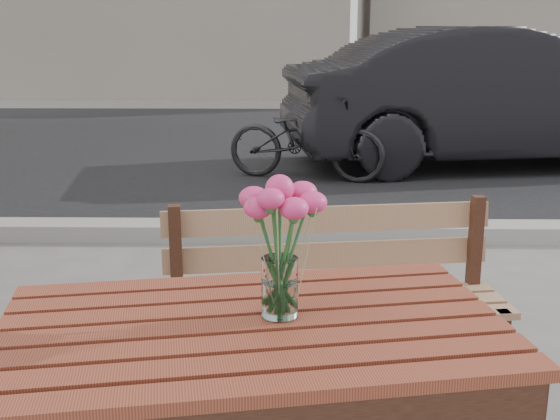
# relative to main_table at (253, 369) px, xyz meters

# --- Properties ---
(street) EXTENTS (30.00, 8.12, 0.12)m
(street) POSITION_rel_main_table_xyz_m (0.24, 5.24, -0.61)
(street) COLOR black
(street) RESTS_ON ground
(main_table) EXTENTS (1.36, 0.94, 0.77)m
(main_table) POSITION_rel_main_table_xyz_m (0.00, 0.00, 0.00)
(main_table) COLOR maroon
(main_table) RESTS_ON ground
(main_bench) EXTENTS (1.38, 0.58, 0.83)m
(main_bench) POSITION_rel_main_table_xyz_m (0.26, 1.00, -0.14)
(main_bench) COLOR #9A7150
(main_bench) RESTS_ON ground
(main_vase) EXTENTS (0.20, 0.20, 0.36)m
(main_vase) POSITION_rel_main_table_xyz_m (0.07, 0.04, 0.35)
(main_vase) COLOR white
(main_vase) RESTS_ON main_table
(parked_car) EXTENTS (4.63, 2.20, 1.47)m
(parked_car) POSITION_rel_main_table_xyz_m (2.27, 5.98, 0.09)
(parked_car) COLOR black
(parked_car) RESTS_ON ground
(bicycle) EXTENTS (1.65, 0.95, 0.82)m
(bicycle) POSITION_rel_main_table_xyz_m (0.24, 5.18, -0.23)
(bicycle) COLOR black
(bicycle) RESTS_ON ground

